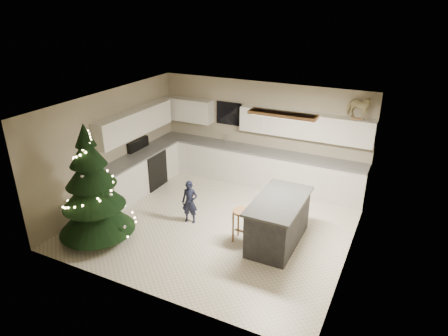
{
  "coord_description": "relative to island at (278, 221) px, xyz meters",
  "views": [
    {
      "loc": [
        3.42,
        -6.62,
        4.51
      ],
      "look_at": [
        0.0,
        0.35,
        1.15
      ],
      "focal_mm": 32.0,
      "sensor_mm": 36.0,
      "label": 1
    }
  ],
  "objects": [
    {
      "name": "ground_plane",
      "position": [
        -1.41,
        0.13,
        -0.48
      ],
      "size": [
        5.5,
        5.5,
        0.0
      ],
      "primitive_type": "plane",
      "color": "beige"
    },
    {
      "name": "island",
      "position": [
        0.0,
        0.0,
        0.0
      ],
      "size": [
        0.9,
        1.7,
        0.95
      ],
      "color": "black",
      "rests_on": "ground_plane"
    },
    {
      "name": "toddler",
      "position": [
        -1.95,
        -0.09,
        -0.0
      ],
      "size": [
        0.39,
        0.3,
        0.95
      ],
      "primitive_type": "imported",
      "rotation": [
        0.0,
        0.0,
        0.21
      ],
      "color": "#1B1F3D",
      "rests_on": "ground_plane"
    },
    {
      "name": "room_shell",
      "position": [
        -1.39,
        0.13,
        1.27
      ],
      "size": [
        5.52,
        5.02,
        2.61
      ],
      "color": "tan",
      "rests_on": "ground_plane"
    },
    {
      "name": "christmas_tree",
      "position": [
        -3.26,
        -1.47,
        0.52
      ],
      "size": [
        1.52,
        1.47,
        2.43
      ],
      "rotation": [
        0.0,
        0.0,
        -0.38
      ],
      "color": "#3F2816",
      "rests_on": "ground_plane"
    },
    {
      "name": "bar_stool",
      "position": [
        -0.66,
        -0.26,
        0.04
      ],
      "size": [
        0.36,
        0.36,
        0.68
      ],
      "rotation": [
        0.0,
        0.0,
        0.03
      ],
      "color": "#966F44",
      "rests_on": "ground_plane"
    },
    {
      "name": "rocking_horse",
      "position": [
        0.89,
        2.45,
        1.8
      ],
      "size": [
        0.66,
        0.47,
        0.53
      ],
      "rotation": [
        0.0,
        0.0,
        1.22
      ],
      "color": "#966F44",
      "rests_on": "cabinetry"
    },
    {
      "name": "cabinetry",
      "position": [
        -2.32,
        1.77,
        0.28
      ],
      "size": [
        5.5,
        3.2,
        2.0
      ],
      "color": "silver",
      "rests_on": "ground_plane"
    }
  ]
}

